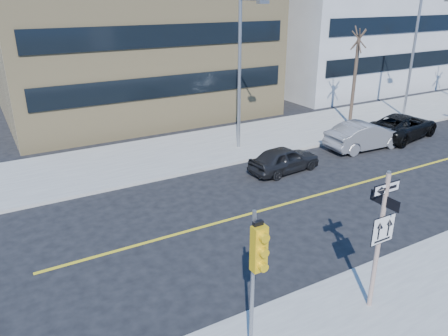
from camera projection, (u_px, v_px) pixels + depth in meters
ground at (310, 265)px, 14.37m from camera, size 120.00×120.00×0.00m
far_sidewalk at (392, 113)px, 32.34m from camera, size 66.00×6.00×0.15m
road_centerline at (436, 162)px, 23.15m from camera, size 40.00×0.14×0.01m
sign_pole at (380, 234)px, 11.44m from camera, size 0.92×0.92×4.06m
traffic_signal at (257, 261)px, 9.25m from camera, size 0.32×0.45×4.00m
parked_car_a at (284, 159)px, 21.70m from camera, size 1.88×3.95×1.30m
parked_car_b at (365, 136)px, 24.89m from camera, size 1.95×4.88×1.58m
parked_car_c at (402, 126)px, 26.89m from camera, size 3.40×5.70×1.48m
streetlight_a at (242, 66)px, 23.12m from camera, size 0.55×2.25×8.00m
streetlight_b at (417, 50)px, 29.60m from camera, size 0.55×2.25×8.00m
street_tree_west at (359, 41)px, 27.44m from camera, size 1.80×1.80×6.35m
building_grey_mid at (345, 3)px, 42.03m from camera, size 20.00×16.00×15.00m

